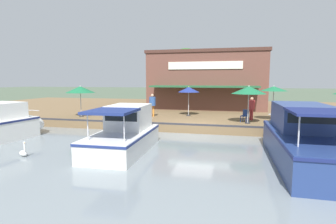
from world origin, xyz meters
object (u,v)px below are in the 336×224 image
patio_umbrella_near_quay_edge (189,90)px  person_near_entrance (152,102)px  tree_downstream_bank (184,68)px  motorboat_outer_channel (302,138)px  patio_umbrella_by_entrance (80,90)px  motorboat_fourth_along (127,133)px  patio_umbrella_mid_patio_right (249,90)px  patio_umbrella_mid_patio_left (274,89)px  cafe_chair_far_corner_seat (143,113)px  cafe_chair_back_row_seat (124,112)px  cafe_chair_facing_river (245,115)px  person_mid_patio (252,106)px  swan (23,153)px  waterfront_restaurant (209,80)px

patio_umbrella_near_quay_edge → person_near_entrance: patio_umbrella_near_quay_edge is taller
person_near_entrance → tree_downstream_bank: 14.98m
motorboat_outer_channel → person_near_entrance: bearing=-129.7°
patio_umbrella_by_entrance → motorboat_fourth_along: (6.46, 6.54, -1.88)m
patio_umbrella_mid_patio_right → tree_downstream_bank: bearing=-156.3°
patio_umbrella_near_quay_edge → patio_umbrella_mid_patio_left: 6.33m
cafe_chair_far_corner_seat → person_near_entrance: 1.95m
cafe_chair_back_row_seat → cafe_chair_facing_river: same height
patio_umbrella_near_quay_edge → patio_umbrella_mid_patio_right: (2.88, 4.43, 0.11)m
patio_umbrella_mid_patio_right → person_near_entrance: 7.46m
patio_umbrella_near_quay_edge → person_mid_patio: bearing=75.3°
cafe_chair_back_row_seat → swan: 8.72m
patio_umbrella_by_entrance → patio_umbrella_mid_patio_left: patio_umbrella_mid_patio_left is taller
waterfront_restaurant → patio_umbrella_mid_patio_right: waterfront_restaurant is taller
motorboat_fourth_along → tree_downstream_bank: (-22.42, -1.11, 4.23)m
patio_umbrella_mid_patio_right → motorboat_outer_channel: bearing=18.7°
swan → person_near_entrance: bearing=163.8°
patio_umbrella_mid_patio_right → cafe_chair_back_row_seat: (-0.22, -8.86, -1.74)m
waterfront_restaurant → cafe_chair_back_row_seat: 12.82m
patio_umbrella_by_entrance → patio_umbrella_mid_patio_left: size_ratio=0.98×
patio_umbrella_mid_patio_left → cafe_chair_far_corner_seat: size_ratio=2.92×
swan → tree_downstream_bank: (-24.78, 2.91, 4.86)m
cafe_chair_facing_river → motorboat_outer_channel: 6.67m
patio_umbrella_mid_patio_left → person_mid_patio: 1.89m
patio_umbrella_near_quay_edge → swan: bearing=-26.8°
tree_downstream_bank → patio_umbrella_mid_patio_left: bearing=31.3°
patio_umbrella_mid_patio_right → cafe_chair_far_corner_seat: (0.01, -7.33, -1.74)m
patio_umbrella_mid_patio_left → cafe_chair_back_row_seat: size_ratio=2.92×
patio_umbrella_mid_patio_right → person_mid_patio: 2.04m
cafe_chair_far_corner_seat → cafe_chair_facing_river: bearing=95.1°
person_near_entrance → motorboat_fourth_along: 7.94m
motorboat_fourth_along → cafe_chair_facing_river: bearing=138.1°
patio_umbrella_near_quay_edge → swan: size_ratio=3.44×
person_near_entrance → motorboat_outer_channel: motorboat_outer_channel is taller
motorboat_outer_channel → tree_downstream_bank: 24.29m
patio_umbrella_mid_patio_right → person_near_entrance: size_ratio=1.40×
cafe_chair_facing_river → person_near_entrance: (-1.19, -7.01, 0.66)m
waterfront_restaurant → patio_umbrella_near_quay_edge: (8.78, -0.85, -0.78)m
motorboat_outer_channel → swan: 12.35m
patio_umbrella_mid_patio_left → cafe_chair_back_row_seat: patio_umbrella_mid_patio_left is taller
patio_umbrella_by_entrance → cafe_chair_back_row_seat: size_ratio=2.87×
motorboat_fourth_along → swan: (2.36, -4.01, -0.63)m
patio_umbrella_by_entrance → cafe_chair_facing_river: bearing=90.8°
waterfront_restaurant → person_near_entrance: waterfront_restaurant is taller
tree_downstream_bank → cafe_chair_far_corner_seat: bearing=-0.5°
cafe_chair_far_corner_seat → person_mid_patio: 7.86m
patio_umbrella_mid_patio_right → tree_downstream_bank: size_ratio=0.36×
motorboat_fourth_along → waterfront_restaurant: bearing=171.9°
patio_umbrella_mid_patio_left → person_mid_patio: size_ratio=1.50×
person_near_entrance → cafe_chair_facing_river: bearing=80.4°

